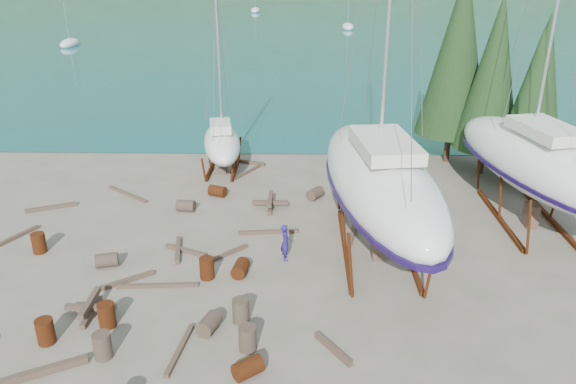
{
  "coord_description": "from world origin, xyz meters",
  "views": [
    {
      "loc": [
        1.97,
        -18.81,
        11.76
      ],
      "look_at": [
        1.5,
        3.0,
        2.5
      ],
      "focal_mm": 35.0,
      "sensor_mm": 36.0,
      "label": 1
    }
  ],
  "objects_px": {
    "small_sailboat_shore": "(222,142)",
    "worker": "(285,242)",
    "large_sailboat_far": "(535,160)",
    "large_sailboat_near": "(380,180)"
  },
  "relations": [
    {
      "from": "small_sailboat_shore",
      "to": "worker",
      "type": "height_order",
      "value": "small_sailboat_shore"
    },
    {
      "from": "large_sailboat_far",
      "to": "worker",
      "type": "distance_m",
      "value": 12.24
    },
    {
      "from": "large_sailboat_far",
      "to": "worker",
      "type": "relative_size",
      "value": 11.83
    },
    {
      "from": "large_sailboat_far",
      "to": "small_sailboat_shore",
      "type": "relative_size",
      "value": 1.78
    },
    {
      "from": "large_sailboat_near",
      "to": "large_sailboat_far",
      "type": "height_order",
      "value": "large_sailboat_near"
    },
    {
      "from": "large_sailboat_far",
      "to": "large_sailboat_near",
      "type": "bearing_deg",
      "value": -170.08
    },
    {
      "from": "worker",
      "to": "large_sailboat_near",
      "type": "bearing_deg",
      "value": -85.25
    },
    {
      "from": "large_sailboat_near",
      "to": "worker",
      "type": "distance_m",
      "value": 4.67
    },
    {
      "from": "large_sailboat_near",
      "to": "small_sailboat_shore",
      "type": "bearing_deg",
      "value": 121.8
    },
    {
      "from": "large_sailboat_far",
      "to": "worker",
      "type": "height_order",
      "value": "large_sailboat_far"
    }
  ]
}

